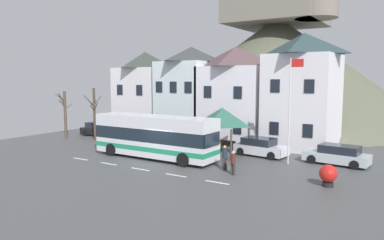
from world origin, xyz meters
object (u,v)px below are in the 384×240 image
Objects in this scene: pedestrian_03 at (218,149)px; bus_shelter at (222,117)px; townhouse_02 at (235,95)px; pedestrian_02 at (233,162)px; parked_car_03 at (100,129)px; pedestrian_00 at (210,148)px; flagpole at (291,104)px; parked_car_00 at (260,147)px; townhouse_01 at (191,92)px; public_bench at (227,145)px; bare_tree_01 at (65,113)px; transit_bus at (155,137)px; townhouse_00 at (145,93)px; townhouse_03 at (303,91)px; parked_car_02 at (337,155)px; harbour_buoy at (328,174)px; hilltop_castle at (277,67)px; bare_tree_00 at (94,113)px; pedestrian_01 at (225,157)px; parked_car_01 at (150,135)px.

bus_shelter is at bearing 110.47° from pedestrian_03.
pedestrian_02 is (5.54, -11.51, -3.76)m from townhouse_02.
pedestrian_00 is at bearing -20.17° from parked_car_03.
parked_car_00 is at bearing 149.41° from flagpole.
townhouse_01 reaches higher than public_bench.
townhouse_02 reaches higher than bare_tree_01.
bare_tree_01 reaches higher than transit_bus.
townhouse_02 is at bearing 107.13° from bus_shelter.
pedestrian_00 is 6.96m from flagpole.
bus_shelter is (7.41, -6.88, -1.65)m from townhouse_01.
townhouse_03 is (17.70, 0.51, 0.49)m from townhouse_00.
parked_car_02 is 6.09m from harbour_buoy.
townhouse_00 is 7.20× the size of harbour_buoy.
bare_tree_00 is (-9.45, -25.70, -5.01)m from hilltop_castle.
bare_tree_00 is at bearing -110.20° from hilltop_castle.
pedestrian_03 reaches higher than harbour_buoy.
harbour_buoy is 0.24× the size of bare_tree_00.
harbour_buoy is at bearing -1.88° from pedestrian_01.
parked_car_00 is at bearing -28.81° from townhouse_01.
transit_bus is at bearing -127.41° from townhouse_03.
pedestrian_01 is 0.22× the size of flagpole.
bare_tree_00 is 1.07× the size of bare_tree_01.
bus_shelter is 3.14m from public_bench.
townhouse_03 is at bearing 20.22° from bare_tree_01.
townhouse_02 is 10.12m from flagpole.
parked_car_03 is 15.55m from public_bench.
pedestrian_00 is at bearing -167.26° from flagpole.
bus_shelter reaches higher than public_bench.
parked_car_01 is at bearing 20.02° from bare_tree_01.
townhouse_00 is 1.88× the size of bare_tree_01.
townhouse_03 is 12.85m from pedestrian_02.
transit_bus is at bearing -159.36° from flagpole.
bus_shelter reaches higher than parked_car_02.
bare_tree_00 reaches higher than harbour_buoy.
public_bench is (-3.21, 0.41, -0.24)m from parked_car_00.
bare_tree_00 is at bearing 162.58° from transit_bus.
public_bench is at bearing 160.82° from flagpole.
bare_tree_00 is (-0.72, -7.07, -1.82)m from townhouse_00.
townhouse_02 is 10.80m from transit_bus.
hilltop_castle is at bearing -55.27° from parked_car_02.
townhouse_00 is at bearing 84.17° from bare_tree_00.
pedestrian_01 is 0.32× the size of bare_tree_00.
townhouse_03 is at bearing 80.29° from pedestrian_01.
pedestrian_01 is at bearing -60.00° from bus_shelter.
parked_car_01 is 14.44m from pedestrian_02.
parked_car_03 is at bearing -0.27° from parked_car_01.
townhouse_00 is 25.38m from harbour_buoy.
hilltop_castle reaches higher than townhouse_01.
townhouse_01 is 6.05× the size of pedestrian_03.
pedestrian_02 is (11.04, -12.21, -3.91)m from townhouse_01.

